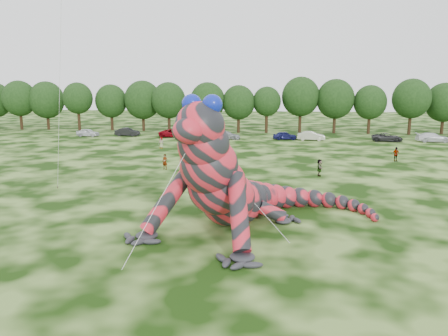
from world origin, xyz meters
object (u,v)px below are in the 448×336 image
Objects in this scene: tree_6 at (169,107)px; car_6 at (387,137)px; car_0 at (88,133)px; car_5 at (311,136)px; flying_kite at (61,5)px; spectator_1 at (211,155)px; tree_4 at (111,107)px; tree_3 at (78,107)px; tree_10 at (300,105)px; tree_11 at (335,106)px; spectator_4 at (161,143)px; car_1 at (127,132)px; car_4 at (285,136)px; tree_9 at (267,110)px; tree_13 at (411,107)px; tree_1 at (20,105)px; car_2 at (174,133)px; tree_12 at (370,110)px; inflatable_gecko at (237,159)px; tree_7 at (208,108)px; car_3 at (227,135)px; spectator_0 at (165,162)px; tree_5 at (143,106)px; tree_8 at (239,109)px; tree_2 at (47,106)px; tree_14 at (444,109)px; car_7 at (433,137)px.

car_6 is at bearing -14.36° from tree_6.
car_0 is 0.89× the size of car_5.
tree_6 is at bearing 81.94° from car_6.
flying_kite is 54.73m from car_6.
tree_4 is at bearing -115.14° from spectator_1.
tree_10 is (43.11, 1.51, 0.53)m from tree_3.
tree_11 is 38.37m from spectator_1.
car_1 is at bearing 144.31° from spectator_4.
tree_9 is at bearing 13.86° from car_4.
tree_13 is 21.58m from car_5.
car_1 is 2.72× the size of spectator_4.
tree_1 reaches higher than car_4.
car_2 is at bearing -152.23° from tree_9.
spectator_4 is (0.02, 29.00, -14.32)m from flying_kite.
car_6 is (0.64, -10.84, -3.82)m from tree_12.
inflatable_gecko is 54.61m from tree_7.
tree_9 is (11.15, 0.54, -0.40)m from tree_7.
car_1 is at bearing 102.57° from flying_kite.
car_3 is 2.88× the size of spectator_4.
car_2 is 2.96× the size of spectator_0.
spectator_4 is at bearing -67.88° from tree_5.
tree_6 is at bearing 63.24° from car_4.
flying_kite is 3.97× the size of car_1.
tree_5 is at bearing 175.61° from tree_8.
tree_2 is at bearing 166.93° from tree_3.
tree_14 reaches higher than tree_4.
inflatable_gecko reaches higher than car_5.
tree_6 is 0.94× the size of tree_13.
car_1 reaches higher than car_2.
tree_3 is (-21.63, 49.92, -10.40)m from flying_kite.
flying_kite reaches higher than tree_10.
car_3 is at bearing -94.06° from car_2.
tree_13 is 11.04m from car_7.
flying_kite is 62.20m from tree_1.
flying_kite is 1.94× the size of tree_12.
tree_6 is 1.09× the size of tree_9.
car_0 is at bearing 147.75° from inflatable_gecko.
flying_kite is 1.72× the size of tree_13.
tree_4 is 5.29× the size of spectator_0.
tree_6 is at bearing 23.70° from car_2.
tree_8 is at bearing -2.62° from tree_2.
tree_2 is 50.67m from spectator_0.
tree_6 reaches higher than car_5.
spectator_1 is (-13.84, -21.92, 0.18)m from car_5.
tree_11 is 30.57m from car_2.
tree_11 is at bearing -0.37° from tree_5.
car_4 is 23.53m from car_7.
flying_kite is 2.01× the size of tree_9.
tree_1 is at bearing 77.39° from car_1.
tree_13 is at bearing 87.38° from inflatable_gecko.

